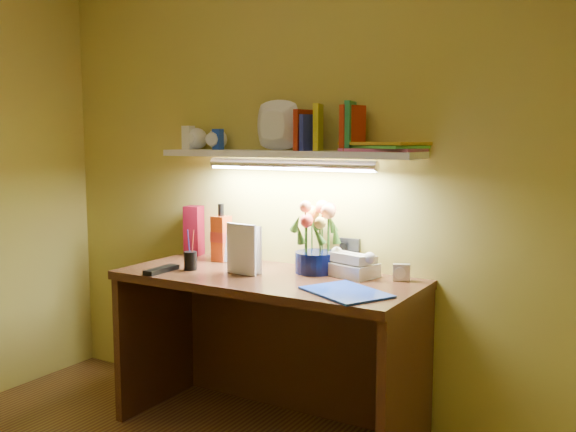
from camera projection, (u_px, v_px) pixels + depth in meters
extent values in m
cube|color=#361A0E|center=(267.00, 355.00, 2.97)|extent=(1.40, 0.60, 0.75)
cube|color=silver|center=(401.00, 272.00, 2.81)|extent=(0.08, 0.06, 0.07)
cube|color=#600714|center=(194.00, 231.00, 3.43)|extent=(0.10, 0.10, 0.26)
cylinder|color=black|center=(190.00, 254.00, 3.04)|extent=(0.07, 0.07, 0.15)
cube|color=black|center=(162.00, 270.00, 3.00)|extent=(0.06, 0.20, 0.02)
cube|color=blue|center=(346.00, 292.00, 2.59)|extent=(0.41, 0.37, 0.01)
imported|color=white|center=(230.00, 248.00, 2.99)|extent=(0.17, 0.03, 0.22)
imported|color=white|center=(227.00, 247.00, 2.98)|extent=(0.17, 0.04, 0.24)
cube|color=white|center=(286.00, 154.00, 3.01)|extent=(1.30, 0.25, 0.03)
imported|color=white|center=(190.00, 141.00, 3.30)|extent=(0.12, 0.12, 0.09)
imported|color=white|center=(211.00, 140.00, 3.21)|extent=(0.13, 0.13, 0.10)
imported|color=white|center=(272.00, 144.00, 3.05)|extent=(0.24, 0.24, 0.06)
cube|color=white|center=(188.00, 138.00, 3.33)|extent=(0.06, 0.05, 0.12)
cube|color=blue|center=(218.00, 139.00, 3.24)|extent=(0.05, 0.04, 0.10)
cube|color=#A92912|center=(304.00, 130.00, 2.97)|extent=(0.04, 0.13, 0.19)
cube|color=gold|center=(318.00, 127.00, 2.94)|extent=(0.06, 0.13, 0.21)
cube|color=navy|center=(310.00, 133.00, 2.94)|extent=(0.06, 0.12, 0.17)
cube|color=#258B4C|center=(350.00, 126.00, 2.85)|extent=(0.06, 0.15, 0.22)
cube|color=#A92912|center=(353.00, 128.00, 2.84)|extent=(0.07, 0.15, 0.20)
cube|color=#D85D9F|center=(385.00, 150.00, 2.81)|extent=(0.36, 0.27, 0.01)
cube|color=#55CF48|center=(388.00, 147.00, 2.78)|extent=(0.35, 0.31, 0.01)
cube|color=gold|center=(385.00, 143.00, 2.81)|extent=(0.38, 0.32, 0.01)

